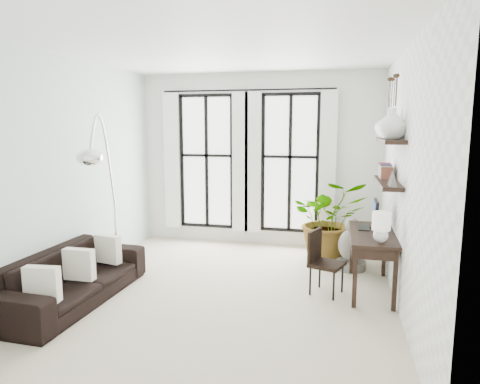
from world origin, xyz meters
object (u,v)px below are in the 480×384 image
(arc_lamp, at_px, (102,154))
(buddha, at_px, (351,248))
(plant, at_px, (329,219))
(desk_chair, at_px, (321,258))
(desk, at_px, (372,238))
(sofa, at_px, (73,276))

(arc_lamp, distance_m, buddha, 3.99)
(plant, distance_m, buddha, 0.70)
(desk_chair, bearing_deg, desk, 35.07)
(sofa, bearing_deg, plant, -48.86)
(sofa, relative_size, desk_chair, 2.62)
(buddha, bearing_deg, plant, 126.54)
(arc_lamp, bearing_deg, plant, 32.17)
(buddha, bearing_deg, desk_chair, -111.47)
(desk, bearing_deg, buddha, 104.45)
(arc_lamp, bearing_deg, desk_chair, 6.58)
(desk_chair, relative_size, buddha, 1.05)
(plant, height_order, buddha, plant)
(plant, height_order, desk_chair, plant)
(desk, distance_m, buddha, 1.01)
(desk_chair, xyz_separation_m, buddha, (0.42, 1.07, -0.14))
(sofa, relative_size, arc_lamp, 0.94)
(sofa, distance_m, buddha, 4.08)
(desk, xyz_separation_m, buddha, (-0.23, 0.89, -0.41))
(desk_chair, relative_size, arc_lamp, 0.36)
(sofa, distance_m, desk_chair, 3.26)
(desk, bearing_deg, arc_lamp, -171.82)
(sofa, height_order, desk, desk)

